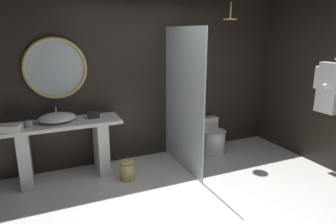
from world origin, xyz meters
TOP-DOWN VIEW (x-y plane):
  - ground_plane at (0.00, 0.00)m, footprint 5.76×5.76m
  - back_wall_panel at (0.00, 1.90)m, footprint 4.80×0.10m
  - side_wall_right at (2.35, 0.76)m, footprint 0.10×2.47m
  - vanity_counter at (-1.42, 1.56)m, footprint 1.59×0.54m
  - vessel_sink at (-1.48, 1.58)m, footprint 0.50×0.41m
  - tumbler_cup at (-1.83, 1.50)m, footprint 0.08×0.08m
  - tissue_box at (-0.98, 1.61)m, footprint 0.15×0.13m
  - round_wall_mirror at (-1.42, 1.81)m, footprint 0.87×0.05m
  - shower_glass_panel at (0.28, 1.22)m, footprint 0.02×1.25m
  - rain_shower_head at (1.24, 1.49)m, footprint 0.23×0.23m
  - hanging_bathrobe at (2.21, 0.33)m, footprint 0.20×0.49m
  - toilet at (1.02, 1.56)m, footprint 0.40×0.57m
  - waste_bin at (-0.63, 1.14)m, footprint 0.21×0.21m
  - folded_hand_towel at (-2.06, 1.39)m, footprint 0.32×0.26m

SIDE VIEW (x-z plane):
  - ground_plane at x=0.00m, z-range 0.00..0.00m
  - waste_bin at x=-0.63m, z-range 0.00..0.30m
  - toilet at x=1.02m, z-range -0.03..0.54m
  - vanity_counter at x=-1.42m, z-range 0.09..0.93m
  - tissue_box at x=-0.98m, z-range 0.84..0.92m
  - tumbler_cup at x=-1.83m, z-range 0.84..0.92m
  - folded_hand_towel at x=-2.06m, z-range 0.84..0.93m
  - vessel_sink at x=-1.48m, z-range 0.81..0.99m
  - shower_glass_panel at x=0.28m, z-range 0.00..2.12m
  - hanging_bathrobe at x=2.21m, z-range 0.88..1.69m
  - back_wall_panel at x=0.00m, z-range 0.00..2.60m
  - side_wall_right at x=2.35m, z-range 0.00..2.60m
  - round_wall_mirror at x=-1.42m, z-range 1.12..1.98m
  - rain_shower_head at x=1.24m, z-range 2.12..2.39m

